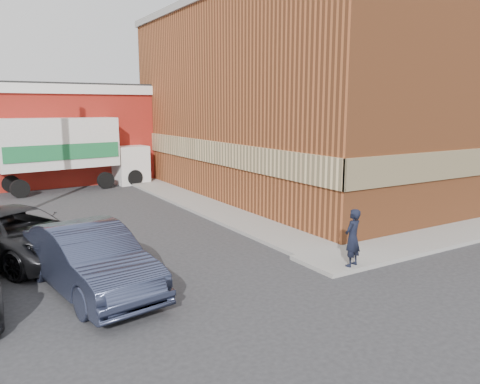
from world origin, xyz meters
TOP-DOWN VIEW (x-y plane):
  - ground at (0.00, 0.00)m, footprint 90.00×90.00m
  - brick_building at (8.50, 9.00)m, footprint 14.25×18.25m
  - sidewalk_west at (0.60, 9.00)m, footprint 1.80×18.00m
  - warehouse at (-6.00, 20.00)m, footprint 16.30×8.30m
  - man at (0.39, -1.55)m, footprint 0.65×0.52m
  - sedan at (-5.94, 0.55)m, footprint 2.41×5.03m
  - suv_a at (-7.14, 3.99)m, footprint 4.70×5.88m
  - box_truck at (-3.27, 15.45)m, footprint 7.82×3.13m

SIDE VIEW (x-z plane):
  - ground at x=0.00m, z-range 0.00..0.00m
  - sidewalk_west at x=0.60m, z-range 0.00..0.12m
  - suv_a at x=-7.14m, z-range 0.00..1.49m
  - sedan at x=-5.94m, z-range 0.00..1.59m
  - man at x=0.39m, z-range 0.12..1.68m
  - box_truck at x=-3.27m, z-range 0.29..4.04m
  - warehouse at x=-6.00m, z-range 0.01..5.61m
  - brick_building at x=8.50m, z-range 0.00..9.36m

